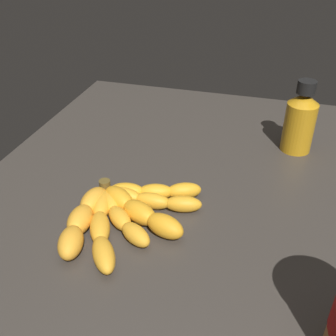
# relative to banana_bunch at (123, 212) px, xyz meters

# --- Properties ---
(ground_plane) EXTENTS (0.90, 0.80, 0.03)m
(ground_plane) POSITION_rel_banana_bunch_xyz_m (-0.13, 0.09, -0.03)
(ground_plane) COLOR #38332D
(banana_bunch) EXTENTS (0.25, 0.20, 0.04)m
(banana_bunch) POSITION_rel_banana_bunch_xyz_m (0.00, 0.00, 0.00)
(banana_bunch) COLOR gold
(banana_bunch) RESTS_ON ground_plane
(honey_bottle) EXTENTS (0.06, 0.06, 0.15)m
(honey_bottle) POSITION_rel_banana_bunch_xyz_m (-0.32, 0.27, 0.05)
(honey_bottle) COLOR orange
(honey_bottle) RESTS_ON ground_plane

